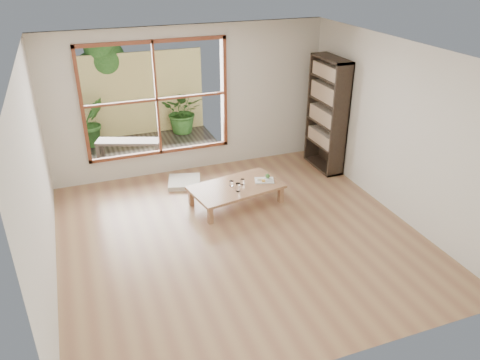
% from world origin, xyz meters
% --- Properties ---
extents(ground, '(5.00, 5.00, 0.00)m').
position_xyz_m(ground, '(0.00, 0.00, 0.00)').
color(ground, '#A17B50').
rests_on(ground, ground).
extents(low_table, '(1.56, 1.05, 0.31)m').
position_xyz_m(low_table, '(0.29, 0.88, 0.28)').
color(low_table, '#AD7B54').
rests_on(low_table, ground).
extents(floor_cushion, '(0.67, 0.67, 0.08)m').
position_xyz_m(floor_cushion, '(-0.33, 1.84, 0.04)').
color(floor_cushion, beige).
rests_on(floor_cushion, ground).
extents(bookshelf, '(0.33, 0.92, 2.05)m').
position_xyz_m(bookshelf, '(2.32, 1.64, 1.03)').
color(bookshelf, '#30251B').
rests_on(bookshelf, ground).
extents(glass_tall, '(0.07, 0.07, 0.14)m').
position_xyz_m(glass_tall, '(0.25, 0.70, 0.38)').
color(glass_tall, silver).
rests_on(glass_tall, low_table).
extents(glass_mid, '(0.06, 0.06, 0.09)m').
position_xyz_m(glass_mid, '(0.40, 0.90, 0.36)').
color(glass_mid, silver).
rests_on(glass_mid, low_table).
extents(glass_short, '(0.07, 0.07, 0.08)m').
position_xyz_m(glass_short, '(0.22, 0.91, 0.36)').
color(glass_short, silver).
rests_on(glass_short, low_table).
extents(glass_small, '(0.06, 0.06, 0.08)m').
position_xyz_m(glass_small, '(0.22, 0.93, 0.35)').
color(glass_small, silver).
rests_on(glass_small, low_table).
extents(food_tray, '(0.36, 0.30, 0.10)m').
position_xyz_m(food_tray, '(0.79, 0.90, 0.34)').
color(food_tray, white).
rests_on(food_tray, low_table).
extents(deck, '(2.80, 2.00, 0.05)m').
position_xyz_m(deck, '(-0.60, 3.56, 0.00)').
color(deck, '#3C352C').
rests_on(deck, ground).
extents(garden_bench, '(1.26, 0.76, 0.38)m').
position_xyz_m(garden_bench, '(-1.07, 3.23, 0.35)').
color(garden_bench, '#30251B').
rests_on(garden_bench, deck).
extents(bamboo_fence, '(2.80, 0.06, 1.80)m').
position_xyz_m(bamboo_fence, '(-0.60, 4.56, 0.90)').
color(bamboo_fence, '#DBC970').
rests_on(bamboo_fence, ground).
extents(shrub_right, '(1.07, 0.99, 0.98)m').
position_xyz_m(shrub_right, '(0.29, 4.29, 0.51)').
color(shrub_right, '#305C22').
rests_on(shrub_right, deck).
extents(shrub_left, '(0.68, 0.62, 1.00)m').
position_xyz_m(shrub_left, '(-1.64, 4.21, 0.53)').
color(shrub_left, '#305C22').
rests_on(shrub_left, deck).
extents(garden_tree, '(1.04, 0.85, 2.22)m').
position_xyz_m(garden_tree, '(-1.28, 4.86, 1.63)').
color(garden_tree, '#4C3D2D').
rests_on(garden_tree, ground).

